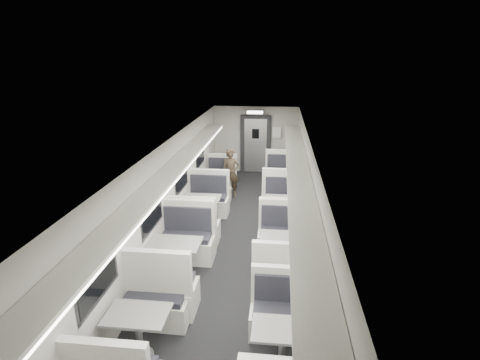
% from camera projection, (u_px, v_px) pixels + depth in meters
% --- Properties ---
extents(room, '(3.24, 12.24, 2.64)m').
position_uv_depth(room, '(236.00, 200.00, 7.90)').
color(room, black).
rests_on(room, ground).
extents(booth_left_a, '(0.97, 1.97, 1.05)m').
position_uv_depth(booth_left_a, '(218.00, 183.00, 11.59)').
color(booth_left_a, silver).
rests_on(booth_left_a, room).
extents(booth_left_b, '(1.11, 2.25, 1.20)m').
position_uv_depth(booth_left_b, '(202.00, 212.00, 9.32)').
color(booth_left_b, silver).
rests_on(booth_left_b, room).
extents(booth_left_c, '(1.15, 2.34, 1.25)m').
position_uv_depth(booth_left_c, '(176.00, 262.00, 7.05)').
color(booth_left_c, silver).
rests_on(booth_left_c, room).
extents(booth_left_d, '(1.04, 2.11, 1.13)m').
position_uv_depth(booth_left_d, '(139.00, 335.00, 5.26)').
color(booth_left_d, silver).
rests_on(booth_left_d, room).
extents(booth_right_a, '(1.14, 2.30, 1.23)m').
position_uv_depth(booth_right_a, '(283.00, 185.00, 11.25)').
color(booth_right_a, silver).
rests_on(booth_right_a, room).
extents(booth_right_b, '(1.06, 2.14, 1.15)m').
position_uv_depth(booth_right_b, '(282.00, 212.00, 9.35)').
color(booth_right_b, silver).
rests_on(booth_right_b, room).
extents(booth_right_c, '(1.06, 2.16, 1.15)m').
position_uv_depth(booth_right_c, '(282.00, 253.00, 7.40)').
color(booth_right_c, silver).
rests_on(booth_right_c, room).
extents(booth_right_d, '(0.99, 2.00, 1.07)m').
position_uv_depth(booth_right_d, '(282.00, 349.00, 5.03)').
color(booth_right_d, silver).
rests_on(booth_right_d, room).
extents(passenger, '(0.58, 0.42, 1.48)m').
position_uv_depth(passenger, '(231.00, 173.00, 11.29)').
color(passenger, black).
rests_on(passenger, room).
extents(window_a, '(0.02, 1.18, 0.84)m').
position_uv_depth(window_a, '(200.00, 152.00, 11.21)').
color(window_a, black).
rests_on(window_a, room).
extents(window_b, '(0.02, 1.18, 0.84)m').
position_uv_depth(window_b, '(182.00, 174.00, 9.14)').
color(window_b, black).
rests_on(window_b, room).
extents(window_c, '(0.02, 1.18, 0.84)m').
position_uv_depth(window_c, '(152.00, 209.00, 7.06)').
color(window_c, black).
rests_on(window_c, room).
extents(window_d, '(0.02, 1.18, 0.84)m').
position_uv_depth(window_d, '(97.00, 273.00, 4.99)').
color(window_d, black).
rests_on(window_d, room).
extents(luggage_rack_left, '(0.46, 10.40, 0.09)m').
position_uv_depth(luggage_rack_left, '(173.00, 170.00, 7.52)').
color(luggage_rack_left, silver).
rests_on(luggage_rack_left, room).
extents(luggage_rack_right, '(0.46, 10.40, 0.09)m').
position_uv_depth(luggage_rack_right, '(298.00, 174.00, 7.26)').
color(luggage_rack_right, silver).
rests_on(luggage_rack_right, room).
extents(vestibule_door, '(1.10, 0.13, 2.10)m').
position_uv_depth(vestibule_door, '(255.00, 145.00, 13.54)').
color(vestibule_door, black).
rests_on(vestibule_door, room).
extents(exit_sign, '(0.62, 0.12, 0.16)m').
position_uv_depth(exit_sign, '(255.00, 112.00, 12.69)').
color(exit_sign, black).
rests_on(exit_sign, room).
extents(wall_notice, '(0.32, 0.02, 0.40)m').
position_uv_depth(wall_notice, '(277.00, 133.00, 13.31)').
color(wall_notice, silver).
rests_on(wall_notice, room).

